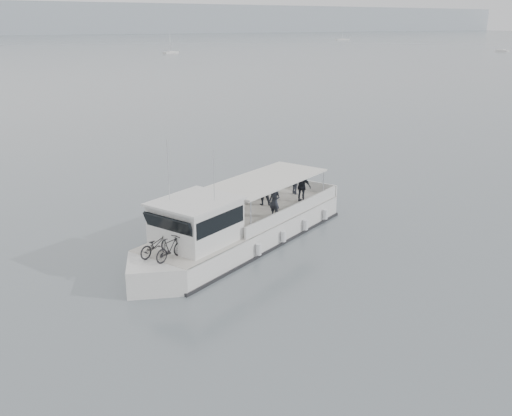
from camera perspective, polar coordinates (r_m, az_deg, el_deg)
ground at (r=28.52m, az=10.85°, el=-2.76°), size 1400.00×1400.00×0.00m
tour_boat at (r=26.11m, az=-2.46°, el=-2.22°), size 13.25×7.58×5.71m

